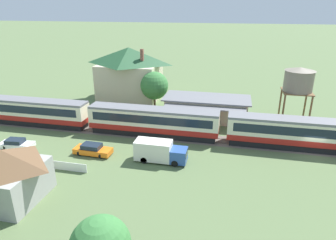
{
  "coord_description": "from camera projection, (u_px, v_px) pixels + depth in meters",
  "views": [
    {
      "loc": [
        -10.51,
        -37.55,
        17.71
      ],
      "look_at": [
        -19.04,
        0.72,
        2.66
      ],
      "focal_mm": 32.0,
      "sensor_mm": 36.0,
      "label": 1
    }
  ],
  "objects": [
    {
      "name": "passenger_train",
      "position": [
        225.0,
        126.0,
        40.86
      ],
      "size": [
        78.75,
        2.94,
        4.1
      ],
      "color": "#AD1E19",
      "rests_on": "ground_plane"
    },
    {
      "name": "cottage_brown_roof",
      "position": [
        5.0,
        174.0,
        28.43
      ],
      "size": [
        6.77,
        6.7,
        5.29
      ],
      "color": "#9E9E99",
      "rests_on": "ground_plane"
    },
    {
      "name": "parked_car_orange",
      "position": [
        93.0,
        150.0,
        37.87
      ],
      "size": [
        4.85,
        1.98,
        1.39
      ],
      "rotation": [
        0.0,
        0.0,
        -0.03
      ],
      "color": "orange",
      "rests_on": "ground_plane"
    },
    {
      "name": "railway_track",
      "position": [
        274.0,
        146.0,
        40.31
      ],
      "size": [
        127.72,
        3.6,
        0.04
      ],
      "color": "#665B51",
      "rests_on": "ground_plane"
    },
    {
      "name": "station_building",
      "position": [
        206.0,
        108.0,
        49.44
      ],
      "size": [
        14.07,
        7.62,
        3.68
      ],
      "color": "#BCB293",
      "rests_on": "ground_plane"
    },
    {
      "name": "yard_tree_0",
      "position": [
        154.0,
        86.0,
        54.44
      ],
      "size": [
        5.09,
        5.09,
        6.61
      ],
      "color": "#4C3823",
      "rests_on": "ground_plane"
    },
    {
      "name": "station_house_dark_green_roof",
      "position": [
        130.0,
        73.0,
        59.2
      ],
      "size": [
        12.47,
        9.23,
        10.18
      ],
      "color": "beige",
      "rests_on": "ground_plane"
    },
    {
      "name": "parked_car_white",
      "position": [
        16.0,
        144.0,
        39.53
      ],
      "size": [
        4.58,
        2.17,
        1.28
      ],
      "rotation": [
        0.0,
        0.0,
        0.1
      ],
      "color": "white",
      "rests_on": "ground_plane"
    },
    {
      "name": "delivery_truck_blue",
      "position": [
        159.0,
        151.0,
        36.01
      ],
      "size": [
        6.31,
        2.16,
        2.57
      ],
      "color": "#2D519E",
      "rests_on": "ground_plane"
    },
    {
      "name": "ground_plane",
      "position": [
        311.0,
        153.0,
        38.43
      ],
      "size": [
        600.0,
        600.0,
        0.0
      ],
      "primitive_type": "plane",
      "color": "#566B42"
    },
    {
      "name": "water_tower",
      "position": [
        299.0,
        80.0,
        45.16
      ],
      "size": [
        4.48,
        4.48,
        9.12
      ],
      "color": "brown",
      "rests_on": "ground_plane"
    },
    {
      "name": "picket_fence_front",
      "position": [
        12.0,
        160.0,
        35.63
      ],
      "size": [
        19.49,
        0.06,
        1.05
      ],
      "primitive_type": "cube",
      "color": "white",
      "rests_on": "ground_plane"
    }
  ]
}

